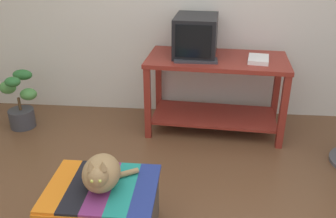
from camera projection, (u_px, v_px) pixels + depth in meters
name	position (u px, v px, depth m)	size (l,w,h in m)	color
desk	(216.00, 81.00, 3.61)	(1.37, 0.75, 0.76)	maroon
tv_monitor	(196.00, 36.00, 3.52)	(0.43, 0.54, 0.38)	black
keyboard	(196.00, 60.00, 3.40)	(0.40, 0.15, 0.02)	#333338
book	(258.00, 59.00, 3.40)	(0.18, 0.27, 0.04)	white
ottoman_with_blanket	(104.00, 212.00, 2.37)	(0.69, 0.55, 0.40)	#4C4238
cat	(101.00, 173.00, 2.23)	(0.34, 0.36, 0.26)	#9E7A4C
potted_plant	(20.00, 103.00, 3.76)	(0.35, 0.36, 0.59)	#3D3D42
pen	(256.00, 58.00, 3.48)	(0.01, 0.01, 0.14)	black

